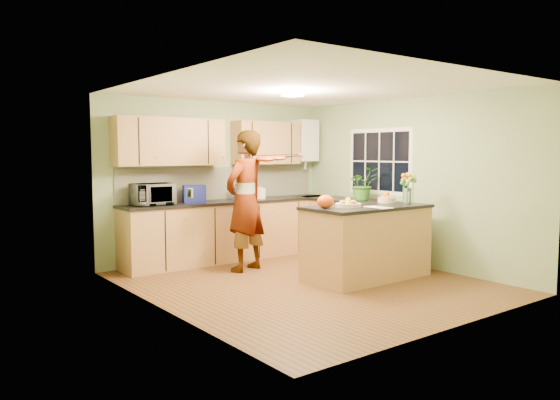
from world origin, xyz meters
TOP-DOWN VIEW (x-y plane):
  - floor at (0.00, 0.00)m, footprint 4.50×4.50m
  - ceiling at (0.00, 0.00)m, footprint 4.00×4.50m
  - wall_back at (0.00, 2.25)m, footprint 4.00×0.02m
  - wall_front at (0.00, -2.25)m, footprint 4.00×0.02m
  - wall_left at (-2.00, 0.00)m, footprint 0.02×4.50m
  - wall_right at (2.00, 0.00)m, footprint 0.02×4.50m
  - back_counter at (0.10, 1.95)m, footprint 3.64×0.62m
  - right_counter at (1.70, 0.85)m, footprint 0.62×2.24m
  - splashback at (0.10, 2.23)m, footprint 3.60×0.02m
  - upper_cabinets at (-0.18, 2.08)m, footprint 3.20×0.34m
  - boiler at (1.70, 2.09)m, footprint 0.40×0.30m
  - window_right at (1.99, 0.60)m, footprint 0.01×1.30m
  - light_switch at (-1.99, -0.60)m, footprint 0.02×0.09m
  - ceiling_lamp at (0.00, 0.30)m, footprint 0.30×0.30m
  - peninsula_island at (0.83, -0.26)m, footprint 1.72×0.88m
  - fruit_dish at (0.48, -0.26)m, footprint 0.33×0.33m
  - orange_bowl at (1.38, -0.11)m, footprint 0.25×0.25m
  - flower_vase at (1.43, -0.44)m, footprint 0.26×0.26m
  - orange_bag at (0.13, -0.21)m, footprint 0.24×0.20m
  - papers at (0.73, -0.56)m, footprint 0.23×0.31m
  - violinist at (-0.21, 1.12)m, footprint 0.84×0.68m
  - violin at (-0.01, 0.90)m, footprint 0.71×0.61m
  - microwave at (-1.25, 1.95)m, footprint 0.57×0.39m
  - blue_box at (-0.56, 1.98)m, footprint 0.39×0.34m
  - kettle at (0.21, 1.98)m, footprint 0.16×0.16m
  - jar_cream at (0.61, 1.95)m, footprint 0.15×0.15m
  - jar_white at (0.66, 1.92)m, footprint 0.14×0.14m
  - potted_plant at (1.70, 0.68)m, footprint 0.57×0.53m

SIDE VIEW (x-z plane):
  - floor at x=0.00m, z-range 0.00..0.00m
  - back_counter at x=0.10m, z-range 0.00..0.94m
  - right_counter at x=1.70m, z-range 0.00..0.94m
  - peninsula_island at x=0.83m, z-range 0.00..0.99m
  - papers at x=0.73m, z-range 0.98..1.00m
  - violinist at x=-0.21m, z-range 0.00..2.01m
  - jar_white at x=0.66m, z-range 0.94..1.11m
  - fruit_dish at x=0.48m, z-range 0.97..1.09m
  - jar_cream at x=0.61m, z-range 0.94..1.13m
  - orange_bowl at x=1.38m, z-range 0.97..1.12m
  - kettle at x=0.21m, z-range 0.91..1.22m
  - blue_box at x=-0.56m, z-range 0.94..1.20m
  - orange_bag at x=0.13m, z-range 0.98..1.16m
  - microwave at x=-1.25m, z-range 0.94..1.25m
  - splashback at x=0.10m, z-range 0.94..1.46m
  - potted_plant at x=1.70m, z-range 0.94..1.46m
  - wall_back at x=0.00m, z-range 0.00..2.50m
  - wall_front at x=0.00m, z-range 0.00..2.50m
  - wall_left at x=-2.00m, z-range 0.00..2.50m
  - wall_right at x=2.00m, z-range 0.00..2.50m
  - light_switch at x=-1.99m, z-range 1.26..1.34m
  - flower_vase at x=1.43m, z-range 1.06..1.55m
  - window_right at x=1.99m, z-range 1.02..2.08m
  - violin at x=-0.01m, z-range 1.52..1.69m
  - upper_cabinets at x=-0.18m, z-range 1.50..2.20m
  - boiler at x=1.70m, z-range 1.47..2.33m
  - ceiling_lamp at x=0.00m, z-range 2.43..2.50m
  - ceiling at x=0.00m, z-range 2.49..2.51m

